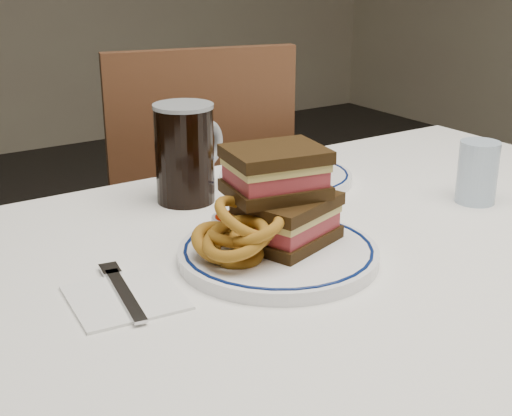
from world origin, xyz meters
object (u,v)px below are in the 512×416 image
main_plate (278,253)px  far_plate (286,177)px  chair_far (193,215)px  beer_mug (186,152)px  reuben_sandwich (282,196)px

main_plate → far_plate: main_plate is taller
far_plate → main_plate: bearing=-127.2°
chair_far → far_plate: 0.55m
chair_far → beer_mug: size_ratio=5.66×
chair_far → far_plate: bearing=-97.5°
beer_mug → far_plate: size_ratio=0.69×
main_plate → far_plate: bearing=52.8°
chair_far → far_plate: (-0.06, -0.49, 0.24)m
beer_mug → chair_far: bearing=61.2°
far_plate → beer_mug: bearing=177.2°
main_plate → beer_mug: beer_mug is taller
chair_far → reuben_sandwich: chair_far is taller
chair_far → reuben_sandwich: bearing=-109.0°
chair_far → main_plate: bearing=-109.8°
chair_far → far_plate: size_ratio=3.89×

